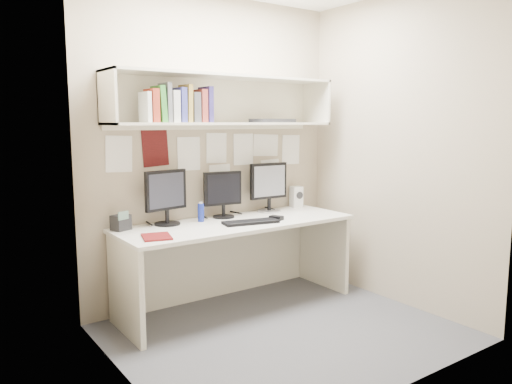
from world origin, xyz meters
TOP-DOWN VIEW (x-y plane):
  - floor at (0.00, 0.00)m, footprint 2.40×2.00m
  - wall_back at (0.00, 1.00)m, footprint 2.40×0.02m
  - wall_front at (0.00, -1.00)m, footprint 2.40×0.02m
  - wall_left at (-1.20, 0.00)m, footprint 0.02×2.00m
  - wall_right at (1.20, 0.00)m, footprint 0.02×2.00m
  - desk at (0.00, 0.65)m, footprint 2.00×0.70m
  - overhead_hutch at (0.00, 0.86)m, footprint 2.00×0.38m
  - pinned_papers at (0.00, 0.99)m, footprint 1.92×0.01m
  - monitor_left at (-0.52, 0.87)m, footprint 0.37×0.21m
  - monitor_center at (0.00, 0.87)m, footprint 0.34×0.19m
  - monitor_right at (0.49, 0.87)m, footprint 0.38×0.21m
  - keyboard at (0.05, 0.52)m, footprint 0.47×0.25m
  - mouse at (0.31, 0.51)m, footprint 0.11×0.13m
  - speaker at (0.86, 0.91)m, footprint 0.11×0.12m
  - blue_bottle at (-0.24, 0.82)m, footprint 0.05×0.05m
  - maroon_notebook at (-0.78, 0.49)m, footprint 0.25×0.28m
  - desk_phone at (-0.90, 0.88)m, footprint 0.16×0.15m
  - book_stack at (-0.47, 0.75)m, footprint 0.55×0.18m
  - hutch_tray at (0.48, 0.80)m, footprint 0.46×0.24m

SIDE VIEW (x-z plane):
  - floor at x=0.00m, z-range -0.01..0.01m
  - desk at x=0.00m, z-range 0.00..0.73m
  - maroon_notebook at x=-0.78m, z-range 0.73..0.74m
  - keyboard at x=0.05m, z-range 0.73..0.75m
  - mouse at x=0.31m, z-range 0.73..0.76m
  - desk_phone at x=-0.90m, z-range 0.71..0.87m
  - blue_bottle at x=-0.24m, z-range 0.73..0.89m
  - speaker at x=0.86m, z-range 0.73..0.93m
  - monitor_center at x=0.00m, z-range 0.75..1.15m
  - monitor_left at x=-0.52m, z-range 0.75..1.19m
  - monitor_right at x=0.49m, z-range 0.75..1.20m
  - pinned_papers at x=0.00m, z-range 1.01..1.49m
  - wall_back at x=0.00m, z-range 0.00..2.60m
  - wall_front at x=0.00m, z-range 0.00..2.60m
  - wall_left at x=-1.20m, z-range 0.00..2.60m
  - wall_right at x=1.20m, z-range 0.00..2.60m
  - hutch_tray at x=0.48m, z-range 1.54..1.57m
  - book_stack at x=-0.47m, z-range 1.52..1.82m
  - overhead_hutch at x=0.00m, z-range 1.52..1.92m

